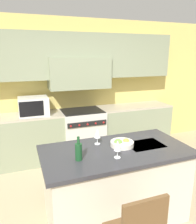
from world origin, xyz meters
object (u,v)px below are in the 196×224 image
object	(u,v)px
wine_glass_near	(118,146)
wine_glass_far	(97,134)
range_stove	(82,133)
wine_bottle	(79,151)
microwave	(33,106)
fruit_bowl	(122,143)

from	to	relation	value
wine_glass_near	wine_glass_far	size ratio (longest dim) A/B	1.00
range_stove	wine_glass_far	bearing A→B (deg)	-99.79
wine_glass_far	wine_bottle	bearing A→B (deg)	-135.15
microwave	wine_bottle	world-z (taller)	microwave
range_stove	wine_glass_far	size ratio (longest dim) A/B	4.66
range_stove	microwave	xyz separation A→B (m)	(-0.91, 0.02, 0.62)
wine_bottle	wine_glass_near	size ratio (longest dim) A/B	1.30
range_stove	wine_glass_far	xyz separation A→B (m)	(-0.28, -1.65, 0.59)
wine_bottle	wine_glass_far	size ratio (longest dim) A/B	1.30
range_stove	wine_bottle	world-z (taller)	wine_bottle
range_stove	wine_bottle	size ratio (longest dim) A/B	3.58
microwave	wine_glass_far	world-z (taller)	microwave
microwave	fruit_bowl	bearing A→B (deg)	-64.16
microwave	wine_bottle	xyz separation A→B (m)	(0.30, -2.00, -0.07)
wine_bottle	range_stove	bearing A→B (deg)	72.76
wine_bottle	fruit_bowl	size ratio (longest dim) A/B	0.92
range_stove	microwave	size ratio (longest dim) A/B	1.79
wine_bottle	fruit_bowl	bearing A→B (deg)	16.25
microwave	fruit_bowl	world-z (taller)	microwave
fruit_bowl	wine_bottle	bearing A→B (deg)	-163.75
microwave	fruit_bowl	distance (m)	2.03
wine_glass_near	wine_bottle	bearing A→B (deg)	166.67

